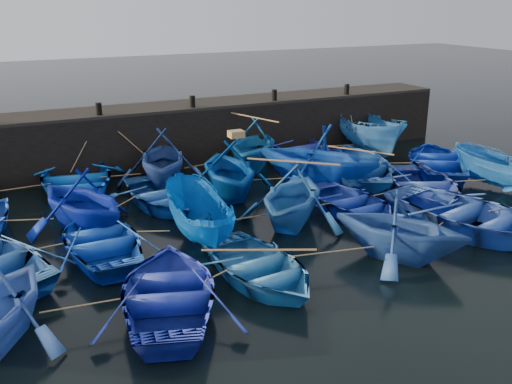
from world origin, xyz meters
name	(u,v)px	position (x,y,z in m)	size (l,w,h in m)	color
ground	(301,244)	(0.00, 0.00, 0.00)	(120.00, 120.00, 0.00)	black
quay_wall	(187,134)	(0.00, 10.50, 1.25)	(26.00, 2.50, 2.50)	black
quay_top	(186,105)	(0.00, 10.50, 2.56)	(26.00, 2.50, 0.12)	black
bollard_1	(99,109)	(-4.00, 9.60, 2.87)	(0.24, 0.24, 0.50)	black
bollard_2	(192,101)	(0.00, 9.60, 2.87)	(0.24, 0.24, 0.50)	black
bollard_3	(274,95)	(4.00, 9.60, 2.87)	(0.24, 0.24, 0.50)	black
bollard_4	(347,89)	(8.00, 9.60, 2.87)	(0.24, 0.24, 0.50)	black
boat_1	(75,179)	(-5.43, 7.78, 0.59)	(4.06, 5.67, 1.18)	#0543B6
boat_2	(162,157)	(-2.05, 7.57, 1.13)	(3.69, 4.29, 2.26)	navy
boat_3	(253,143)	(2.15, 8.00, 1.13)	(3.70, 4.29, 2.26)	#125B9D
boat_4	(303,149)	(4.81, 8.27, 0.52)	(3.60, 5.04, 1.05)	navy
boat_5	(370,133)	(8.19, 7.80, 1.02)	(1.99, 5.28, 2.04)	#2561A0
boat_7	(81,199)	(-5.78, 4.01, 1.08)	(3.53, 4.10, 2.16)	#061DA0
boat_8	(161,195)	(-2.90, 5.02, 0.46)	(3.16, 4.41, 0.92)	#1C4F93
boat_9	(229,168)	(-0.27, 4.94, 1.14)	(3.74, 4.33, 2.28)	#00388B
boat_10	(318,156)	(3.29, 4.49, 1.29)	(4.23, 4.91, 2.58)	#0739A8
boat_11	(357,165)	(5.42, 4.81, 0.59)	(4.09, 5.72, 1.19)	#164CA5
boat_12	(438,160)	(9.01, 4.01, 0.55)	(3.76, 5.26, 1.09)	#082BA7
boat_14	(101,239)	(-5.62, 1.91, 0.47)	(3.25, 4.54, 0.94)	blue
boat_15	(198,217)	(-2.78, 1.48, 0.84)	(1.64, 4.34, 1.68)	#0048A7
boat_16	(292,195)	(0.47, 1.45, 1.08)	(3.55, 4.12, 2.17)	#1E5DB3
boat_17	(352,202)	(2.83, 1.45, 0.44)	(3.03, 4.24, 0.88)	#16309C
boat_18	(425,186)	(6.18, 1.59, 0.51)	(3.54, 4.94, 1.03)	blue
boat_19	(503,171)	(9.61, 1.10, 0.80)	(1.56, 4.14, 1.60)	#1458A7
boat_21	(170,290)	(-4.75, -1.95, 0.50)	(3.45, 4.83, 1.00)	#1A2AA4
boat_22	(259,267)	(-2.22, -1.64, 0.45)	(3.10, 4.34, 0.90)	blue
boat_23	(401,226)	(2.02, -2.08, 1.02)	(3.34, 3.87, 2.04)	navy
boat_24	(469,214)	(5.34, -1.41, 0.59)	(4.08, 5.71, 1.18)	blue
wooden_crate	(236,134)	(0.03, 4.94, 2.41)	(0.54, 0.44, 0.25)	olive
mooring_ropes	(233,175)	(-0.12, 4.92, 0.87)	(18.21, 11.62, 2.10)	tan
loose_oars	(294,161)	(1.45, 3.15, 1.66)	(9.89, 11.71, 1.42)	#99724C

